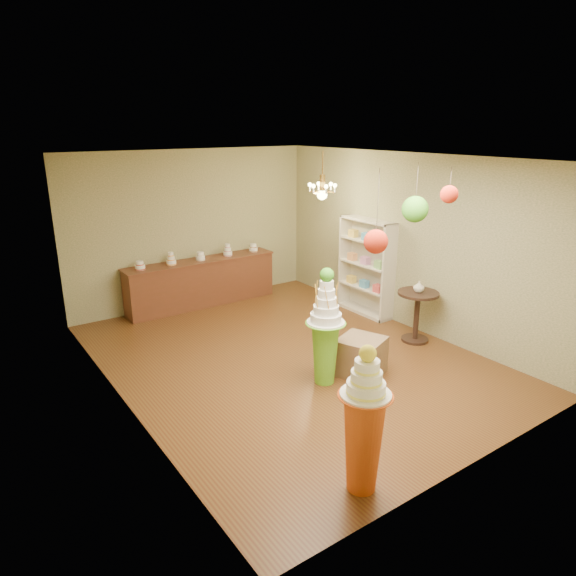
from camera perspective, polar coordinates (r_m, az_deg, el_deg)
floor at (r=8.00m, az=0.01°, el=-7.71°), size 6.50×6.50×0.00m
ceiling at (r=7.23m, az=0.02°, el=14.27°), size 6.50×6.50×0.00m
wall_back at (r=10.24m, az=-10.55°, el=6.55°), size 5.00×0.04×3.00m
wall_front at (r=5.29m, az=20.73°, el=-4.98°), size 5.00×0.04×3.00m
wall_left at (r=6.44m, az=-18.54°, el=-0.75°), size 0.04×6.50×3.00m
wall_right at (r=9.10m, az=13.07°, el=5.00°), size 0.04×6.50×3.00m
pedestal_green at (r=7.02m, az=4.17°, el=-5.45°), size 0.68×0.68×1.66m
pedestal_orange at (r=5.13m, az=8.41°, el=-15.43°), size 0.62×0.62×1.54m
burlap_riser at (r=7.47m, az=8.09°, el=-7.52°), size 0.78×0.78×0.54m
sideboard at (r=10.24m, az=-9.57°, el=0.70°), size 3.04×0.54×1.16m
shelving_unit at (r=9.67m, az=8.68°, el=2.35°), size 0.33×1.20×1.80m
round_table at (r=8.64m, az=14.15°, el=-2.33°), size 0.73×0.73×0.85m
vase at (r=8.52m, az=14.34°, el=0.15°), size 0.23×0.23×0.18m
pom_red_left at (r=5.74m, az=9.73°, el=5.11°), size 0.27×0.27×0.93m
pom_green_mid at (r=6.62m, az=13.93°, el=8.49°), size 0.33×0.33×0.73m
pom_red_right at (r=6.05m, az=17.47°, el=9.90°), size 0.20×0.20×0.40m
chandelier at (r=9.18m, az=3.82°, el=10.62°), size 0.60×0.60×0.85m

